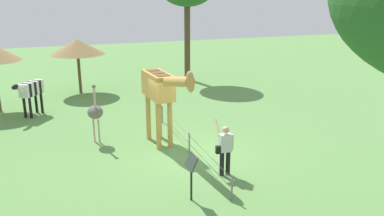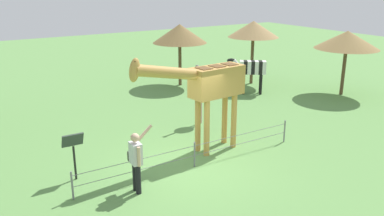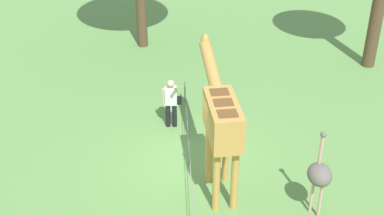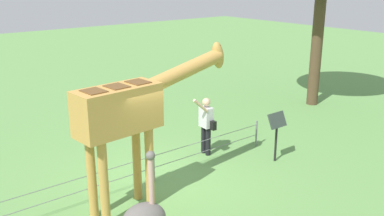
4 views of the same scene
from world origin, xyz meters
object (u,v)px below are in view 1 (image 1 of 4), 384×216
zebra (31,91)px  shade_hut_aside (77,47)px  visitor (225,147)px  ostrich (95,112)px  giraffe (161,90)px  info_sign (191,168)px

zebra → shade_hut_aside: shade_hut_aside is taller
visitor → ostrich: bearing=-140.5°
shade_hut_aside → ostrich: bearing=-0.4°
giraffe → ostrich: giraffe is taller
ostrich → shade_hut_aside: bearing=179.6°
visitor → info_sign: bearing=-52.8°
giraffe → visitor: bearing=21.6°
visitor → zebra: bearing=-145.9°
shade_hut_aside → zebra: bearing=-34.1°
giraffe → visitor: giraffe is taller
visitor → zebra: size_ratio=1.01×
visitor → shade_hut_aside: size_ratio=0.57×
ostrich → shade_hut_aside: (-7.84, 0.05, 1.36)m
visitor → zebra: visitor is taller
visitor → zebra: 10.17m
ostrich → info_sign: bearing=19.9°
giraffe → shade_hut_aside: (-9.00, -2.16, 0.43)m
shade_hut_aside → visitor: bearing=15.5°
zebra → giraffe: bearing=39.6°
zebra → shade_hut_aside: size_ratio=0.56×
zebra → shade_hut_aside: (-3.52, 2.38, 1.37)m
giraffe → info_sign: (4.06, -0.32, -1.16)m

